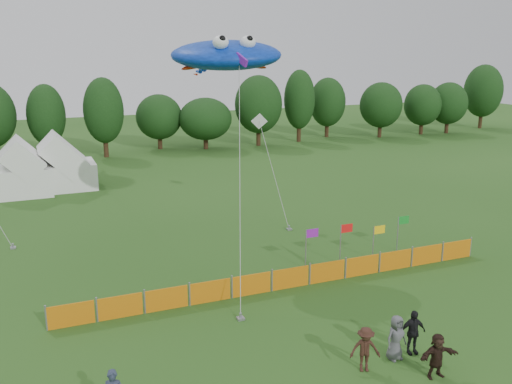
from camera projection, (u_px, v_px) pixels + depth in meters
name	position (u px, v px, depth m)	size (l,w,h in m)	color
ground	(321.00, 374.00, 20.07)	(160.00, 160.00, 0.00)	#234C16
treeline	(128.00, 114.00, 59.78)	(104.57, 8.78, 8.36)	#382314
tent_left	(24.00, 172.00, 43.88)	(4.01, 4.01, 3.54)	white
tent_right	(64.00, 167.00, 45.68)	(4.88, 3.90, 3.44)	white
barrier_fence	(290.00, 278.00, 27.08)	(21.90, 0.06, 1.00)	#CB6C0B
flag_row	(357.00, 236.00, 30.40)	(6.73, 0.64, 2.15)	gray
spectator_c	(365.00, 349.00, 20.07)	(1.08, 0.62, 1.68)	#361D15
spectator_d	(413.00, 332.00, 21.23)	(1.01, 0.42, 1.73)	black
spectator_e	(396.00, 338.00, 20.84)	(0.84, 0.55, 1.72)	#515156
spectator_f	(437.00, 356.00, 19.70)	(1.51, 0.48, 1.63)	black
stingray_kite	(224.00, 55.00, 29.85)	(6.98, 15.86, 11.77)	blue
small_kite_white	(268.00, 154.00, 36.54)	(1.28, 3.71, 6.99)	silver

